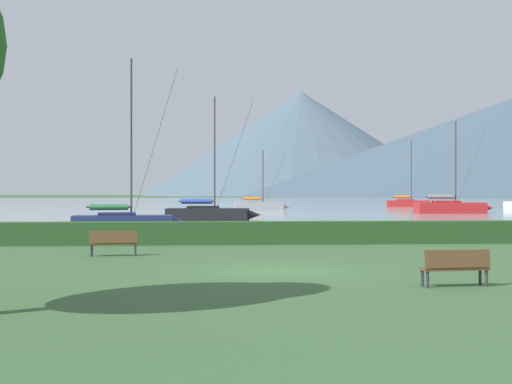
{
  "coord_description": "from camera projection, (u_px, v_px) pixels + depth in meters",
  "views": [
    {
      "loc": [
        -2.24,
        -21.26,
        2.42
      ],
      "look_at": [
        2.77,
        50.48,
        2.4
      ],
      "focal_mm": 49.04,
      "sensor_mm": 36.0,
      "label": 1
    }
  ],
  "objects": [
    {
      "name": "park_bench_under_tree",
      "position": [
        456.0,
        266.0,
        17.78
      ],
      "size": [
        1.79,
        0.65,
        0.95
      ],
      "rotation": [
        0.0,
        0.0,
        0.1
      ],
      "color": "brown",
      "rests_on": "ground_plane"
    },
    {
      "name": "distant_hill_central_peak",
      "position": [
        301.0,
        144.0,
        438.42
      ],
      "size": [
        197.75,
        197.75,
        65.39
      ],
      "primitive_type": "cone",
      "color": "#4C6070",
      "rests_on": "ground_plane"
    },
    {
      "name": "sailboat_slip_2",
      "position": [
        408.0,
        203.0,
        111.73
      ],
      "size": [
        7.74,
        3.25,
        10.68
      ],
      "rotation": [
        0.0,
        0.0,
        -0.16
      ],
      "color": "red",
      "rests_on": "harbor_water"
    },
    {
      "name": "sailboat_slip_6",
      "position": [
        209.0,
        213.0,
        57.66
      ],
      "size": [
        7.91,
        3.23,
        10.27
      ],
      "rotation": [
        0.0,
        0.0,
        -0.14
      ],
      "color": "black",
      "rests_on": "harbor_water"
    },
    {
      "name": "hedge_line",
      "position": [
        256.0,
        233.0,
        32.34
      ],
      "size": [
        80.0,
        1.2,
        1.04
      ],
      "primitive_type": "cube",
      "color": "#284C23",
      "rests_on": "ground_plane"
    },
    {
      "name": "sailboat_slip_3",
      "position": [
        124.0,
        221.0,
        43.26
      ],
      "size": [
        7.13,
        2.59,
        10.7
      ],
      "rotation": [
        0.0,
        0.0,
        0.08
      ],
      "color": "navy",
      "rests_on": "harbor_water"
    },
    {
      "name": "sailboat_slip_10",
      "position": [
        451.0,
        207.0,
        78.31
      ],
      "size": [
        8.85,
        2.79,
        10.34
      ],
      "rotation": [
        0.0,
        0.0,
        -0.02
      ],
      "color": "red",
      "rests_on": "harbor_water"
    },
    {
      "name": "ground_plane",
      "position": [
        281.0,
        271.0,
        21.37
      ],
      "size": [
        1000.0,
        1000.0,
        0.0
      ],
      "primitive_type": "plane",
      "color": "#385B33"
    },
    {
      "name": "harbor_water",
      "position": [
        217.0,
        202.0,
        158.03
      ],
      "size": [
        320.0,
        246.0,
        0.0
      ],
      "primitive_type": "cube",
      "color": "#8C9EA3",
      "rests_on": "ground_plane"
    },
    {
      "name": "park_bench_near_path",
      "position": [
        113.0,
        242.0,
        26.3
      ],
      "size": [
        1.82,
        0.64,
        0.95
      ],
      "rotation": [
        0.0,
        0.0,
        0.1
      ],
      "color": "brown",
      "rests_on": "ground_plane"
    },
    {
      "name": "sailboat_slip_8",
      "position": [
        260.0,
        206.0,
        90.03
      ],
      "size": [
        7.27,
        2.26,
        7.84
      ],
      "rotation": [
        0.0,
        0.0,
        0.02
      ],
      "color": "#9E9EA3",
      "rests_on": "harbor_water"
    }
  ]
}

